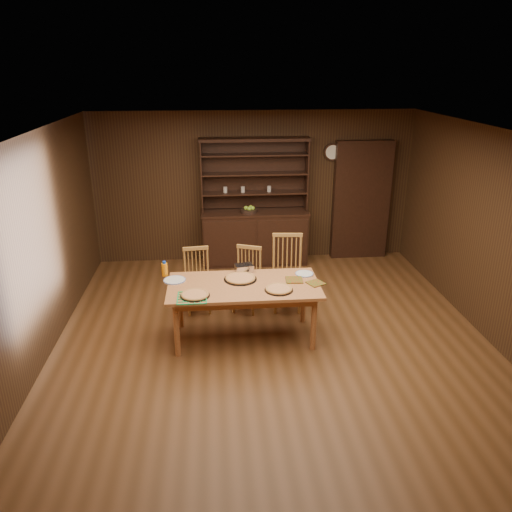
{
  "coord_description": "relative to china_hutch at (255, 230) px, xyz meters",
  "views": [
    {
      "loc": [
        -0.7,
        -5.49,
        3.32
      ],
      "look_at": [
        -0.19,
        0.4,
        1.03
      ],
      "focal_mm": 35.0,
      "sensor_mm": 36.0,
      "label": 1
    }
  ],
  "objects": [
    {
      "name": "china_hutch",
      "position": [
        0.0,
        0.0,
        0.0
      ],
      "size": [
        1.84,
        0.52,
        2.17
      ],
      "color": "black",
      "rests_on": "floor"
    },
    {
      "name": "cooling_rack",
      "position": [
        -0.99,
        -2.93,
        0.16
      ],
      "size": [
        0.41,
        0.41,
        0.02
      ],
      "primitive_type": null,
      "rotation": [
        0.0,
        0.0,
        0.27
      ],
      "color": "#0CA852",
      "rests_on": "dining_table"
    },
    {
      "name": "chair_right",
      "position": [
        0.31,
        -1.76,
        -0.02
      ],
      "size": [
        0.48,
        0.46,
        1.09
      ],
      "rotation": [
        0.0,
        0.0,
        -0.09
      ],
      "color": "#B3803D",
      "rests_on": "floor"
    },
    {
      "name": "fruit_bowl",
      "position": [
        -0.1,
        -0.07,
        0.39
      ],
      "size": [
        0.29,
        0.29,
        0.12
      ],
      "color": "black",
      "rests_on": "china_hutch"
    },
    {
      "name": "chair_left",
      "position": [
        -0.96,
        -1.74,
        -0.11
      ],
      "size": [
        0.42,
        0.4,
        0.92
      ],
      "rotation": [
        0.0,
        0.0,
        0.11
      ],
      "color": "#B3803D",
      "rests_on": "floor"
    },
    {
      "name": "plate_left",
      "position": [
        -1.22,
        -2.41,
        0.16
      ],
      "size": [
        0.28,
        0.28,
        0.02
      ],
      "color": "silver",
      "rests_on": "dining_table"
    },
    {
      "name": "doorway",
      "position": [
        1.9,
        0.15,
        0.45
      ],
      "size": [
        1.0,
        0.18,
        2.1
      ],
      "primitive_type": "cube",
      "color": "black",
      "rests_on": "floor"
    },
    {
      "name": "pot_holder_b",
      "position": [
        0.28,
        -2.54,
        0.16
      ],
      "size": [
        0.22,
        0.22,
        0.02
      ],
      "primitive_type": "cube",
      "rotation": [
        0.0,
        0.0,
        -0.06
      ],
      "color": "#A61E12",
      "rests_on": "dining_table"
    },
    {
      "name": "pot_holder_a",
      "position": [
        0.54,
        -2.66,
        0.16
      ],
      "size": [
        0.25,
        0.25,
        0.01
      ],
      "primitive_type": "cube",
      "rotation": [
        0.0,
        0.0,
        0.47
      ],
      "color": "#A61E12",
      "rests_on": "dining_table"
    },
    {
      "name": "floor",
      "position": [
        0.0,
        -2.75,
        -0.6
      ],
      "size": [
        6.0,
        6.0,
        0.0
      ],
      "primitive_type": "plane",
      "color": "brown",
      "rests_on": "ground"
    },
    {
      "name": "chair_center",
      "position": [
        -0.26,
        -1.77,
        -0.1
      ],
      "size": [
        0.49,
        0.48,
        0.93
      ],
      "rotation": [
        0.0,
        0.0,
        -0.38
      ],
      "color": "#B3803D",
      "rests_on": "floor"
    },
    {
      "name": "foil_dish",
      "position": [
        -0.33,
        -2.18,
        0.2
      ],
      "size": [
        0.26,
        0.21,
        0.09
      ],
      "primitive_type": "cube",
      "rotation": [
        0.0,
        0.0,
        0.2
      ],
      "color": "white",
      "rests_on": "dining_table"
    },
    {
      "name": "pizza_center",
      "position": [
        -0.39,
        -2.45,
        0.17
      ],
      "size": [
        0.42,
        0.42,
        0.04
      ],
      "color": "black",
      "rests_on": "dining_table"
    },
    {
      "name": "room_shell",
      "position": [
        0.0,
        -2.75,
        0.98
      ],
      "size": [
        6.0,
        6.0,
        6.0
      ],
      "color": "silver",
      "rests_on": "floor"
    },
    {
      "name": "dining_table",
      "position": [
        -0.36,
        -2.6,
        0.07
      ],
      "size": [
        1.88,
        0.94,
        0.75
      ],
      "color": "#C07942",
      "rests_on": "floor"
    },
    {
      "name": "pizza_right",
      "position": [
        0.05,
        -2.81,
        0.17
      ],
      "size": [
        0.35,
        0.35,
        0.04
      ],
      "color": "black",
      "rests_on": "dining_table"
    },
    {
      "name": "pizza_left",
      "position": [
        -0.95,
        -2.88,
        0.17
      ],
      "size": [
        0.35,
        0.35,
        0.04
      ],
      "color": "black",
      "rests_on": "dining_table"
    },
    {
      "name": "juice_bottle",
      "position": [
        -1.36,
        -2.24,
        0.25
      ],
      "size": [
        0.08,
        0.08,
        0.2
      ],
      "color": "orange",
      "rests_on": "dining_table"
    },
    {
      "name": "plate_right",
      "position": [
        0.45,
        -2.35,
        0.16
      ],
      "size": [
        0.24,
        0.24,
        0.02
      ],
      "color": "silver",
      "rests_on": "dining_table"
    },
    {
      "name": "wall_clock",
      "position": [
        1.35,
        0.2,
        1.3
      ],
      "size": [
        0.3,
        0.05,
        0.3
      ],
      "color": "black",
      "rests_on": "room_shell"
    }
  ]
}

